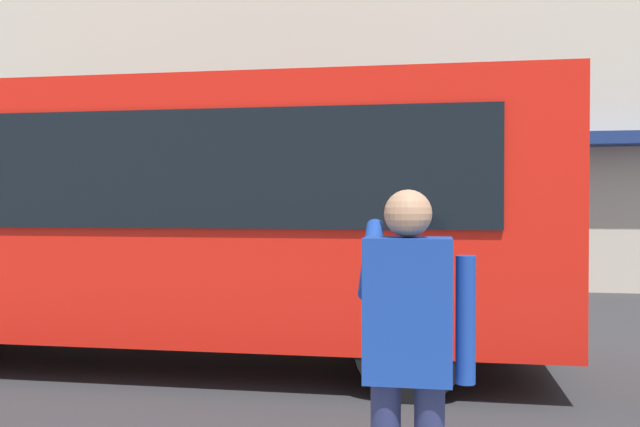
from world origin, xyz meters
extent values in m
plane|color=#2B2B2D|center=(0.00, 0.00, 0.00)|extent=(60.00, 60.00, 0.00)
cube|color=beige|center=(0.00, -6.80, 6.00)|extent=(28.00, 0.80, 12.00)
cube|color=navy|center=(-3.50, -6.20, 3.00)|extent=(4.40, 1.10, 0.24)
cube|color=red|center=(2.61, 0.33, 1.70)|extent=(9.00, 2.50, 2.60)
cube|color=black|center=(2.61, 1.59, 2.10)|extent=(7.60, 0.06, 1.10)
cylinder|color=black|center=(-0.39, -0.77, 0.50)|extent=(1.00, 0.28, 1.00)
cylinder|color=black|center=(-0.39, 1.43, 0.50)|extent=(1.00, 0.28, 1.00)
cube|color=navy|center=(-0.47, 4.42, 1.30)|extent=(0.40, 0.24, 0.66)
sphere|color=#A87A5B|center=(-0.47, 4.42, 1.74)|extent=(0.22, 0.22, 0.22)
cylinder|color=navy|center=(-0.73, 4.42, 1.26)|extent=(0.09, 0.09, 0.58)
cylinder|color=navy|center=(-0.29, 4.26, 1.52)|extent=(0.09, 0.48, 0.37)
cube|color=black|center=(-0.37, 4.12, 1.72)|extent=(0.07, 0.01, 0.14)
camera|label=1|loc=(-0.57, 7.50, 1.79)|focal=37.58mm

